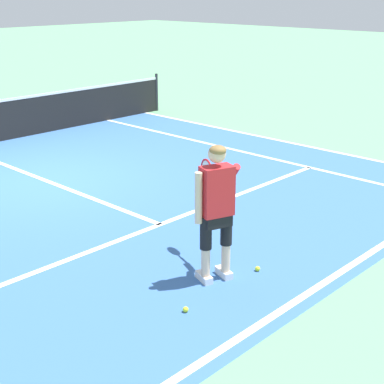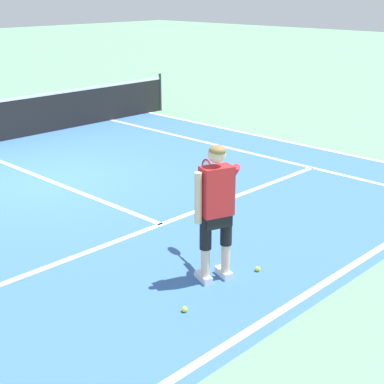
% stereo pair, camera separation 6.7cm
% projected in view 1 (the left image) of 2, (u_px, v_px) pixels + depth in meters
% --- Properties ---
extents(ground_plane, '(80.00, 80.00, 0.00)m').
position_uv_depth(ground_plane, '(44.00, 180.00, 10.93)').
color(ground_plane, '#609E70').
extents(court_inner_surface, '(10.98, 9.60, 0.00)m').
position_uv_depth(court_inner_surface, '(88.00, 197.00, 10.05)').
color(court_inner_surface, '#3866A8').
rests_on(court_inner_surface, ground).
extents(line_baseline, '(10.98, 0.10, 0.01)m').
position_uv_depth(line_baseline, '(320.00, 286.00, 7.06)').
color(line_baseline, white).
rests_on(line_baseline, ground).
extents(line_service, '(8.23, 0.10, 0.01)m').
position_uv_depth(line_service, '(160.00, 224.00, 8.88)').
color(line_service, white).
rests_on(line_service, ground).
extents(line_centre_service, '(0.10, 6.40, 0.01)m').
position_uv_depth(line_centre_service, '(43.00, 179.00, 10.96)').
color(line_centre_service, white).
rests_on(line_centre_service, ground).
extents(line_singles_right, '(0.10, 9.20, 0.01)m').
position_uv_depth(line_singles_right, '(240.00, 151.00, 12.86)').
color(line_singles_right, white).
rests_on(line_singles_right, ground).
extents(line_doubles_right, '(0.10, 9.20, 0.01)m').
position_uv_depth(line_doubles_right, '(276.00, 140.00, 13.80)').
color(line_doubles_right, white).
rests_on(line_doubles_right, ground).
extents(tennis_player, '(0.92, 1.01, 1.71)m').
position_uv_depth(tennis_player, '(216.00, 204.00, 6.91)').
color(tennis_player, white).
rests_on(tennis_player, ground).
extents(tennis_ball_near_feet, '(0.07, 0.07, 0.07)m').
position_uv_depth(tennis_ball_near_feet, '(258.00, 269.00, 7.42)').
color(tennis_ball_near_feet, '#CCE02D').
rests_on(tennis_ball_near_feet, ground).
extents(tennis_ball_by_baseline, '(0.07, 0.07, 0.07)m').
position_uv_depth(tennis_ball_by_baseline, '(186.00, 309.00, 6.48)').
color(tennis_ball_by_baseline, '#CCE02D').
rests_on(tennis_ball_by_baseline, ground).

